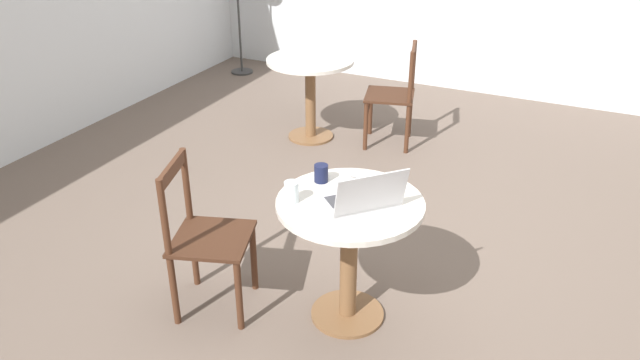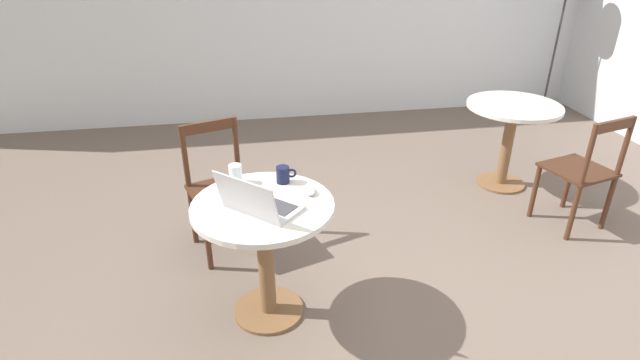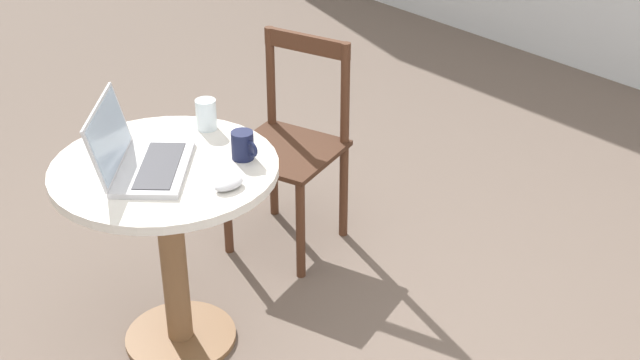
# 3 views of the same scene
# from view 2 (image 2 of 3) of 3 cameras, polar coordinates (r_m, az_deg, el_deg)

# --- Properties ---
(ground_plane) EXTENTS (16.00, 16.00, 0.00)m
(ground_plane) POSITION_cam_2_polar(r_m,az_deg,el_deg) (3.02, 6.92, -13.46)
(ground_plane) COLOR #66564C
(cafe_table_near) EXTENTS (0.73, 0.73, 0.70)m
(cafe_table_near) POSITION_cam_2_polar(r_m,az_deg,el_deg) (2.62, -6.39, -6.02)
(cafe_table_near) COLOR brown
(cafe_table_near) RESTS_ON ground_plane
(cafe_table_mid) EXTENTS (0.73, 0.73, 0.70)m
(cafe_table_mid) POSITION_cam_2_polar(r_m,az_deg,el_deg) (4.30, 20.97, 5.88)
(cafe_table_mid) COLOR brown
(cafe_table_mid) RESTS_ON ground_plane
(chair_near_back) EXTENTS (0.50, 0.50, 0.86)m
(chair_near_back) POSITION_cam_2_polar(r_m,az_deg,el_deg) (3.30, -11.31, -1.03)
(chair_near_back) COLOR #472819
(chair_near_back) RESTS_ON ground_plane
(chair_mid_front) EXTENTS (0.48, 0.48, 0.86)m
(chair_mid_front) POSITION_cam_2_polar(r_m,az_deg,el_deg) (3.91, 27.83, 0.81)
(chair_mid_front) COLOR #472819
(chair_mid_front) RESTS_ON ground_plane
(laptop) EXTENTS (0.44, 0.44, 0.22)m
(laptop) POSITION_cam_2_polar(r_m,az_deg,el_deg) (2.45, -7.02, -2.66)
(laptop) COLOR #B7B7BC
(laptop) RESTS_ON cafe_table_near
(mouse) EXTENTS (0.06, 0.10, 0.03)m
(mouse) POSITION_cam_2_polar(r_m,az_deg,el_deg) (2.61, -1.14, -1.23)
(mouse) COLOR #B7B7BC
(mouse) RESTS_ON cafe_table_near
(mug) EXTENTS (0.11, 0.07, 0.09)m
(mug) POSITION_cam_2_polar(r_m,az_deg,el_deg) (2.71, -4.20, 0.62)
(mug) COLOR #141938
(mug) RESTS_ON cafe_table_near
(drinking_glass) EXTENTS (0.07, 0.07, 0.11)m
(drinking_glass) POSITION_cam_2_polar(r_m,az_deg,el_deg) (2.73, -9.63, 0.68)
(drinking_glass) COLOR silver
(drinking_glass) RESTS_ON cafe_table_near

